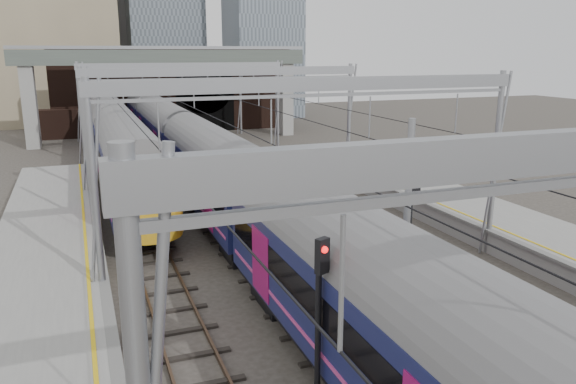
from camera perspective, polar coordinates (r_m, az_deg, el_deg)
name	(u,v)px	position (r m, az deg, el deg)	size (l,w,h in m)	color
tracks	(265,227)	(28.83, -2.38, -3.56)	(14.40, 80.00, 0.22)	#4C3828
overhead_line	(229,90)	(33.76, -6.01, 10.30)	(16.80, 80.00, 8.00)	gray
retaining_wall	(171,93)	(63.97, -11.80, 9.85)	(28.00, 2.75, 9.00)	black
overbridge	(165,67)	(57.76, -12.39, 12.31)	(28.00, 3.00, 9.25)	gray
train_main	(186,148)	(37.69, -10.37, 4.40)	(2.91, 67.35, 4.98)	black
train_second	(104,115)	(59.22, -18.20, 7.47)	(3.03, 70.04, 5.14)	black
signal_near_left	(319,305)	(13.52, 3.21, -11.40)	(0.37, 0.46, 4.65)	black
signal_near_centre	(410,226)	(18.49, 12.30, -3.41)	(0.40, 0.48, 5.30)	black
equip_cover_b	(325,267)	(23.56, 3.75, -7.64)	(0.86, 0.60, 0.10)	blue
equip_cover_c	(493,345)	(18.83, 20.08, -14.39)	(0.97, 0.68, 0.11)	blue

